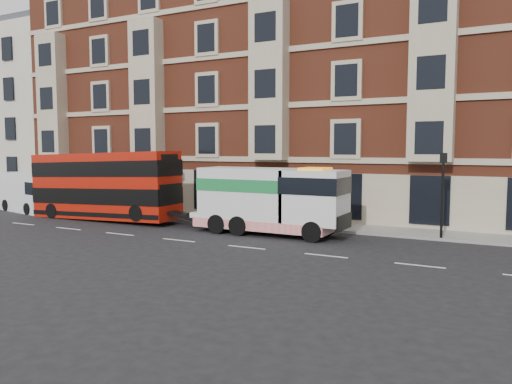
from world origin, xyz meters
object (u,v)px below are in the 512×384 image
at_px(box_van, 30,192).
at_px(pedestrian, 86,198).
at_px(double_decker_bus, 104,185).
at_px(tow_truck, 268,199).

bearing_deg(box_van, pedestrian, 37.74).
bearing_deg(double_decker_bus, box_van, 174.81).
relative_size(tow_truck, pedestrian, 5.21).
bearing_deg(tow_truck, double_decker_bus, -180.00).
distance_m(double_decker_bus, box_van, 8.33).
xyz_separation_m(tow_truck, pedestrian, (-16.42, 2.54, -0.94)).
height_order(tow_truck, box_van, tow_truck).
distance_m(tow_truck, pedestrian, 16.64).
bearing_deg(tow_truck, pedestrian, 171.20).
distance_m(double_decker_bus, tow_truck, 12.06).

